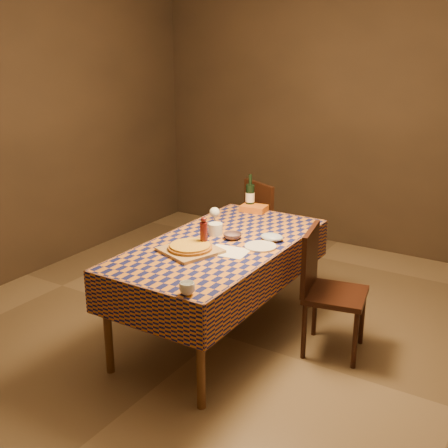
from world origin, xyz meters
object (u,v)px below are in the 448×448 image
object	(u,v)px
cutting_board	(190,250)
bowl	(232,236)
pizza	(190,247)
wine_bottle	(250,196)
white_plate	(260,246)
dining_table	(220,252)
chair_right	(325,284)
chair_far	(268,222)

from	to	relation	value
cutting_board	bowl	xyz separation A→B (m)	(0.11, 0.39, 0.01)
pizza	wine_bottle	size ratio (longest dim) A/B	1.26
bowl	white_plate	size ratio (longest dim) A/B	0.60
dining_table	wine_bottle	xyz separation A→B (m)	(-0.23, 0.86, 0.19)
dining_table	wine_bottle	distance (m)	0.91
dining_table	bowl	size ratio (longest dim) A/B	13.34
pizza	dining_table	bearing A→B (deg)	73.97
dining_table	bowl	xyz separation A→B (m)	(0.03, 0.12, 0.10)
cutting_board	white_plate	size ratio (longest dim) A/B	1.57
cutting_board	pizza	xyz separation A→B (m)	(0.00, -0.00, 0.03)
chair_right	dining_table	bearing A→B (deg)	-162.54
pizza	cutting_board	bearing A→B (deg)	90.00
pizza	chair_far	distance (m)	1.61
dining_table	pizza	world-z (taller)	pizza
dining_table	chair_right	bearing A→B (deg)	17.46
chair_far	chair_right	xyz separation A→B (m)	(1.02, -1.06, 0.00)
white_plate	bowl	bearing A→B (deg)	169.66
bowl	wine_bottle	world-z (taller)	wine_bottle
cutting_board	chair_far	distance (m)	1.60
dining_table	chair_far	distance (m)	1.34
dining_table	white_plate	bearing A→B (deg)	12.84
dining_table	white_plate	xyz separation A→B (m)	(0.30, 0.07, 0.08)
bowl	chair_right	size ratio (longest dim) A/B	0.15
dining_table	chair_far	xyz separation A→B (m)	(-0.28, 1.30, -0.17)
cutting_board	white_plate	distance (m)	0.51
pizza	white_plate	bearing A→B (deg)	42.24
chair_far	cutting_board	bearing A→B (deg)	-82.79
cutting_board	bowl	size ratio (longest dim) A/B	2.63
dining_table	cutting_board	world-z (taller)	cutting_board
cutting_board	chair_far	size ratio (longest dim) A/B	0.39
pizza	chair_far	world-z (taller)	chair_far
chair_far	pizza	bearing A→B (deg)	-82.79
white_plate	chair_far	world-z (taller)	chair_far
bowl	chair_right	bearing A→B (deg)	9.37
wine_bottle	chair_far	bearing A→B (deg)	95.64
chair_far	dining_table	bearing A→B (deg)	-77.91
pizza	bowl	world-z (taller)	pizza
cutting_board	wine_bottle	distance (m)	1.15
cutting_board	chair_far	bearing A→B (deg)	97.21
dining_table	bowl	world-z (taller)	bowl
pizza	chair_far	xyz separation A→B (m)	(-0.20, 1.57, -0.29)
cutting_board	chair_far	world-z (taller)	chair_far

